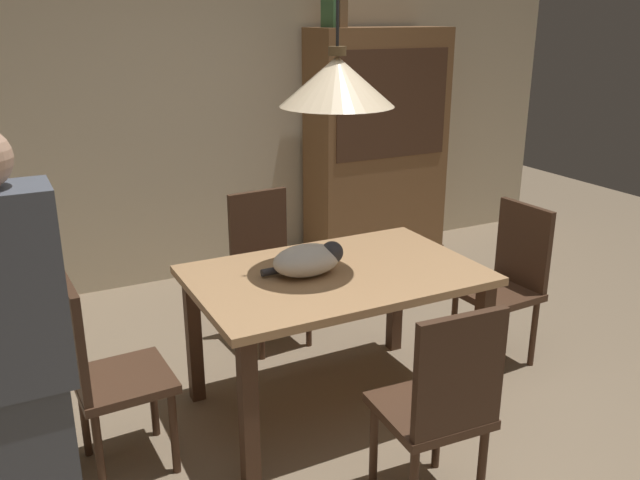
% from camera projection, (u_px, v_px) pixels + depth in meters
% --- Properties ---
extents(ground, '(10.00, 10.00, 0.00)m').
position_uv_depth(ground, '(388.00, 454.00, 3.10)').
color(ground, '#847056').
extents(back_wall, '(6.40, 0.10, 2.90)m').
position_uv_depth(back_wall, '(199.00, 85.00, 4.87)').
color(back_wall, beige).
rests_on(back_wall, ground).
extents(dining_table, '(1.40, 0.90, 0.75)m').
position_uv_depth(dining_table, '(335.00, 291.00, 3.28)').
color(dining_table, tan).
rests_on(dining_table, ground).
extents(chair_left_side, '(0.42, 0.42, 0.93)m').
position_uv_depth(chair_left_side, '(103.00, 368.00, 2.84)').
color(chair_left_side, '#472D1E').
rests_on(chair_left_side, ground).
extents(chair_near_front, '(0.42, 0.42, 0.93)m').
position_uv_depth(chair_near_front, '(441.00, 403.00, 2.59)').
color(chair_near_front, '#472D1E').
rests_on(chair_near_front, ground).
extents(chair_far_back, '(0.43, 0.43, 0.93)m').
position_uv_depth(chair_far_back, '(266.00, 261.00, 4.07)').
color(chair_far_back, '#472D1E').
rests_on(chair_far_back, ground).
extents(chair_right_side, '(0.42, 0.42, 0.93)m').
position_uv_depth(chair_right_side, '(508.00, 277.00, 3.82)').
color(chair_right_side, '#472D1E').
rests_on(chair_right_side, ground).
extents(cat_sleeping, '(0.39, 0.22, 0.16)m').
position_uv_depth(cat_sleeping, '(309.00, 260.00, 3.19)').
color(cat_sleeping, silver).
rests_on(cat_sleeping, dining_table).
extents(pendant_lamp, '(0.52, 0.52, 1.30)m').
position_uv_depth(pendant_lamp, '(337.00, 81.00, 2.96)').
color(pendant_lamp, beige).
extents(hutch_bookcase, '(1.12, 0.45, 1.85)m').
position_uv_depth(hutch_bookcase, '(376.00, 152.00, 5.34)').
color(hutch_bookcase, brown).
rests_on(hutch_bookcase, ground).
extents(book_green_slim, '(0.03, 0.20, 0.26)m').
position_uv_depth(book_green_slim, '(329.00, 9.00, 4.81)').
color(book_green_slim, '#427A4C').
rests_on(book_green_slim, hutch_bookcase).
extents(book_brown_thick, '(0.06, 0.24, 0.22)m').
position_uv_depth(book_brown_thick, '(336.00, 12.00, 4.84)').
color(book_brown_thick, brown).
rests_on(book_brown_thick, hutch_bookcase).
extents(person_standing, '(0.36, 0.22, 1.65)m').
position_uv_depth(person_standing, '(16.00, 383.00, 2.12)').
color(person_standing, '#4C515B').
rests_on(person_standing, ground).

